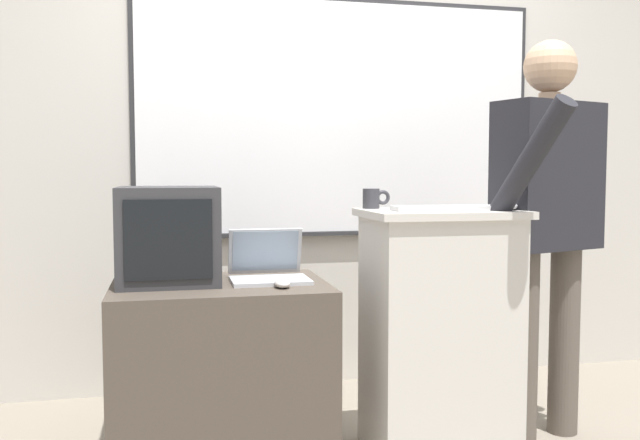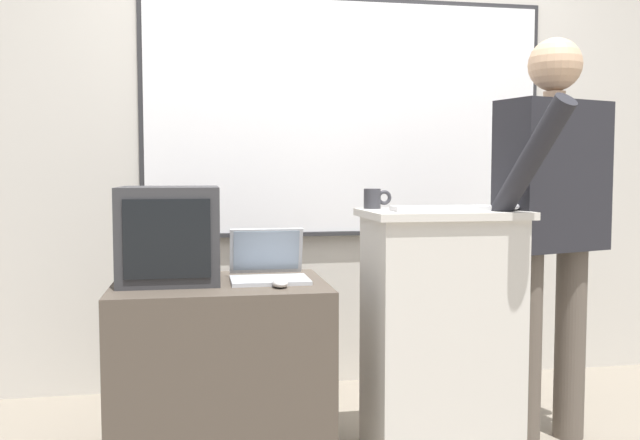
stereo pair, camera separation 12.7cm
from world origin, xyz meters
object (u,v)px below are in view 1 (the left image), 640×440
object	(u,v)px
computer_mouse_by_laptop	(282,283)
computer_mouse_by_keyboard	(508,206)
side_desk	(221,371)
coffee_mug	(373,198)
crt_monitor	(169,235)
person_presenter	(548,208)
lectern_podium	(439,331)
laptop	(268,267)
wireless_keyboard	(449,208)

from	to	relation	value
computer_mouse_by_laptop	computer_mouse_by_keyboard	bearing A→B (deg)	-2.42
side_desk	coffee_mug	bearing A→B (deg)	2.86
computer_mouse_by_keyboard	crt_monitor	distance (m)	1.38
person_presenter	coffee_mug	bearing A→B (deg)	151.70
crt_monitor	side_desk	bearing A→B (deg)	-21.01
lectern_podium	computer_mouse_by_laptop	xyz separation A→B (m)	(-0.66, -0.03, 0.23)
side_desk	laptop	world-z (taller)	laptop
computer_mouse_by_laptop	computer_mouse_by_keyboard	xyz separation A→B (m)	(0.92, -0.04, 0.29)
computer_mouse_by_keyboard	laptop	bearing A→B (deg)	166.01
computer_mouse_by_laptop	wireless_keyboard	bearing A→B (deg)	-1.80
lectern_podium	person_presenter	distance (m)	0.70
coffee_mug	computer_mouse_by_laptop	bearing A→B (deg)	-155.24
lectern_podium	wireless_keyboard	distance (m)	0.51
side_desk	wireless_keyboard	world-z (taller)	wireless_keyboard
laptop	crt_monitor	distance (m)	0.42
lectern_podium	person_presenter	world-z (taller)	person_presenter
person_presenter	coffee_mug	size ratio (longest dim) A/B	14.38
laptop	computer_mouse_by_laptop	world-z (taller)	laptop
side_desk	computer_mouse_by_laptop	distance (m)	0.46
person_presenter	lectern_podium	bearing A→B (deg)	164.63
computer_mouse_by_keyboard	crt_monitor	world-z (taller)	crt_monitor
crt_monitor	coffee_mug	xyz separation A→B (m)	(0.84, -0.04, 0.14)
wireless_keyboard	computer_mouse_by_laptop	world-z (taller)	wireless_keyboard
side_desk	laptop	distance (m)	0.46
laptop	computer_mouse_by_keyboard	bearing A→B (deg)	-13.99
lectern_podium	coffee_mug	bearing A→B (deg)	146.62
laptop	computer_mouse_by_keyboard	world-z (taller)	computer_mouse_by_keyboard
laptop	wireless_keyboard	world-z (taller)	wireless_keyboard
lectern_podium	computer_mouse_by_laptop	distance (m)	0.70
wireless_keyboard	computer_mouse_by_laptop	distance (m)	0.73
wireless_keyboard	laptop	bearing A→B (deg)	162.60
person_presenter	computer_mouse_by_laptop	world-z (taller)	person_presenter
computer_mouse_by_keyboard	computer_mouse_by_laptop	bearing A→B (deg)	177.58
lectern_podium	crt_monitor	bearing A→B (deg)	169.42
person_presenter	computer_mouse_by_keyboard	xyz separation A→B (m)	(-0.23, -0.09, 0.02)
side_desk	person_presenter	world-z (taller)	person_presenter
wireless_keyboard	computer_mouse_by_laptop	bearing A→B (deg)	178.20
person_presenter	wireless_keyboard	bearing A→B (deg)	171.23
laptop	coffee_mug	distance (m)	0.52
side_desk	wireless_keyboard	distance (m)	1.12
laptop	crt_monitor	bearing A→B (deg)	174.27
computer_mouse_by_keyboard	coffee_mug	distance (m)	0.55
lectern_podium	computer_mouse_by_laptop	size ratio (longest dim) A/B	10.02
lectern_podium	person_presenter	size ratio (longest dim) A/B	0.59
lectern_podium	computer_mouse_by_laptop	world-z (taller)	lectern_podium
coffee_mug	computer_mouse_by_keyboard	bearing A→B (deg)	-24.79
side_desk	computer_mouse_by_keyboard	world-z (taller)	computer_mouse_by_keyboard
computer_mouse_by_laptop	side_desk	bearing A→B (deg)	144.37
crt_monitor	lectern_podium	bearing A→B (deg)	-10.58
laptop	computer_mouse_by_keyboard	distance (m)	1.01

